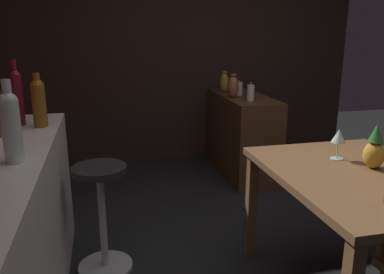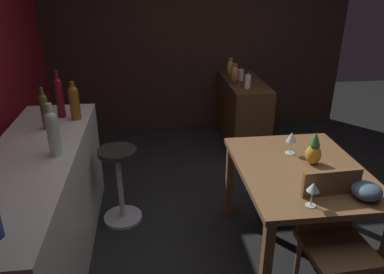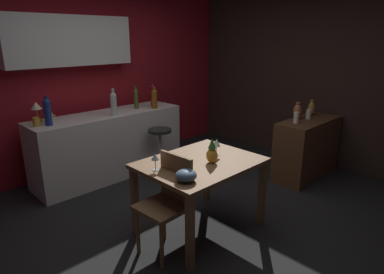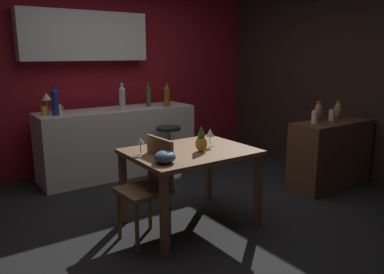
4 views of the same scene
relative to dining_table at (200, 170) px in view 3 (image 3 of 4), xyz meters
The scene contains 24 objects.
ground_plane 0.72m from the dining_table, 65.52° to the left, with size 9.00×9.00×0.00m, color black.
wall_kitchen_back 2.49m from the dining_table, 88.27° to the left, with size 5.20×0.33×2.60m.
wall_side_right 2.82m from the dining_table, 12.44° to the left, with size 0.10×4.40×2.60m, color #33231E.
dining_table is the anchor object (origin of this frame).
kitchen_counter 1.86m from the dining_table, 87.31° to the left, with size 2.10×0.60×0.90m, color silver.
sideboard_cabinet 2.05m from the dining_table, ahead, with size 1.10×0.44×0.82m, color #56351E.
chair_near_window 0.49m from the dining_table, behind, with size 0.42×0.42×0.91m.
bar_stool 1.48m from the dining_table, 66.86° to the left, with size 0.34×0.34×0.69m.
wine_glass_left 0.32m from the dining_table, ahead, with size 0.08×0.08×0.18m.
wine_glass_right 0.52m from the dining_table, 164.18° to the left, with size 0.07×0.07×0.16m.
pineapple_centerpiece 0.23m from the dining_table, 62.55° to the right, with size 0.11×0.11×0.25m.
fruit_bowl 0.50m from the dining_table, 150.25° to the right, with size 0.18×0.18×0.10m, color slate.
wine_bottle_amber 1.86m from the dining_table, 65.69° to the left, with size 0.08×0.08×0.32m.
wine_bottle_cobalt 1.97m from the dining_table, 112.44° to the left, with size 0.08×0.08×0.35m.
wine_bottle_clear 1.73m from the dining_table, 87.06° to the left, with size 0.08×0.08×0.36m.
wine_bottle_olive 1.97m from the dining_table, 73.10° to the left, with size 0.06×0.06×0.33m.
wine_bottle_ruby 2.01m from the dining_table, 65.29° to the left, with size 0.06×0.06×0.39m.
cup_cream 2.08m from the dining_table, 108.76° to the left, with size 0.13×0.09×0.10m.
cup_mustard 2.05m from the dining_table, 114.66° to the left, with size 0.11×0.08×0.10m.
counter_lamp 2.22m from the dining_table, 110.51° to the left, with size 0.13×0.13×0.25m.
pillar_candle_tall 1.75m from the dining_table, ahead, with size 0.07×0.07×0.17m.
pillar_candle_short 2.07m from the dining_table, ahead, with size 0.07×0.07×0.16m.
vase_brass 2.31m from the dining_table, ahead, with size 0.09×0.09×0.22m.
vase_copper 1.96m from the dining_table, ahead, with size 0.11×0.11×0.23m.
Camera 3 is at (-2.30, -2.39, 1.91)m, focal length 30.92 mm.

